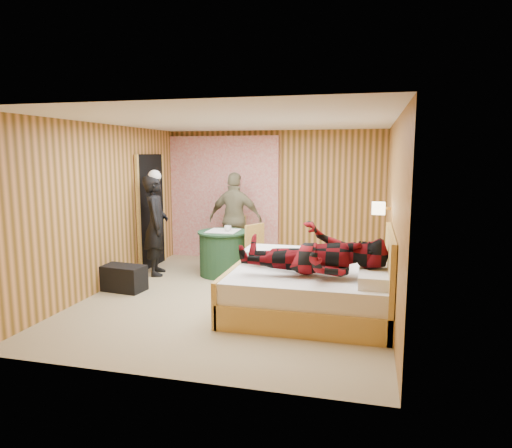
% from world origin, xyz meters
% --- Properties ---
extents(floor, '(4.20, 5.00, 0.01)m').
position_xyz_m(floor, '(0.00, 0.00, 0.00)').
color(floor, tan).
rests_on(floor, ground).
extents(ceiling, '(4.20, 5.00, 0.01)m').
position_xyz_m(ceiling, '(0.00, 0.00, 2.50)').
color(ceiling, white).
rests_on(ceiling, wall_back).
extents(wall_back, '(4.20, 0.02, 2.50)m').
position_xyz_m(wall_back, '(0.00, 2.50, 1.25)').
color(wall_back, tan).
rests_on(wall_back, floor).
extents(wall_left, '(0.02, 5.00, 2.50)m').
position_xyz_m(wall_left, '(-2.10, 0.00, 1.25)').
color(wall_left, tan).
rests_on(wall_left, floor).
extents(wall_right, '(0.02, 5.00, 2.50)m').
position_xyz_m(wall_right, '(2.10, 0.00, 1.25)').
color(wall_right, tan).
rests_on(wall_right, floor).
extents(curtain, '(2.20, 0.08, 2.40)m').
position_xyz_m(curtain, '(-1.00, 2.43, 1.20)').
color(curtain, beige).
rests_on(curtain, floor).
extents(doorway, '(0.06, 0.90, 2.05)m').
position_xyz_m(doorway, '(-2.06, 1.40, 1.02)').
color(doorway, black).
rests_on(doorway, floor).
extents(wall_lamp, '(0.26, 0.24, 0.16)m').
position_xyz_m(wall_lamp, '(1.92, 0.45, 1.30)').
color(wall_lamp, gold).
rests_on(wall_lamp, wall_right).
extents(bed, '(2.07, 1.63, 1.12)m').
position_xyz_m(bed, '(1.12, -0.46, 0.32)').
color(bed, '#E9BD5F').
rests_on(bed, floor).
extents(nightstand, '(0.41, 0.56, 0.54)m').
position_xyz_m(nightstand, '(1.88, 0.59, 0.28)').
color(nightstand, '#E9BD5F').
rests_on(nightstand, floor).
extents(round_table, '(0.87, 0.87, 0.77)m').
position_xyz_m(round_table, '(-0.60, 1.13, 0.39)').
color(round_table, '#204728').
rests_on(round_table, floor).
extents(chair_far, '(0.48, 0.48, 0.93)m').
position_xyz_m(chair_far, '(-0.61, 1.82, 0.54)').
color(chair_far, '#E9BD5F').
rests_on(chair_far, floor).
extents(chair_near, '(0.57, 0.57, 0.92)m').
position_xyz_m(chair_near, '(-0.11, 1.07, 0.53)').
color(chair_near, '#E9BD5F').
rests_on(chair_near, floor).
extents(duffel_bag, '(0.72, 0.44, 0.38)m').
position_xyz_m(duffel_bag, '(-1.80, -0.11, 0.19)').
color(duffel_bag, black).
rests_on(duffel_bag, floor).
extents(sneaker_left, '(0.28, 0.16, 0.12)m').
position_xyz_m(sneaker_left, '(-0.88, 1.14, 0.06)').
color(sneaker_left, silver).
rests_on(sneaker_left, floor).
extents(sneaker_right, '(0.26, 0.15, 0.11)m').
position_xyz_m(sneaker_right, '(-0.12, 0.43, 0.06)').
color(sneaker_right, silver).
rests_on(sneaker_right, floor).
extents(woman_standing, '(0.60, 0.73, 1.71)m').
position_xyz_m(woman_standing, '(-1.71, 0.89, 0.86)').
color(woman_standing, black).
rests_on(woman_standing, floor).
extents(man_at_table, '(1.03, 0.47, 1.72)m').
position_xyz_m(man_at_table, '(-0.60, 1.86, 0.86)').
color(man_at_table, '#736C4D').
rests_on(man_at_table, floor).
extents(man_on_bed, '(0.86, 0.67, 1.77)m').
position_xyz_m(man_on_bed, '(1.15, -0.69, 0.99)').
color(man_on_bed, '#65090F').
rests_on(man_on_bed, bed).
extents(book_lower, '(0.26, 0.28, 0.02)m').
position_xyz_m(book_lower, '(1.88, 0.54, 0.55)').
color(book_lower, silver).
rests_on(book_lower, nightstand).
extents(book_upper, '(0.20, 0.25, 0.02)m').
position_xyz_m(book_upper, '(1.88, 0.54, 0.57)').
color(book_upper, silver).
rests_on(book_upper, nightstand).
extents(cup_nightstand, '(0.12, 0.12, 0.09)m').
position_xyz_m(cup_nightstand, '(1.88, 0.72, 0.59)').
color(cup_nightstand, silver).
rests_on(cup_nightstand, nightstand).
extents(cup_table, '(0.16, 0.16, 0.10)m').
position_xyz_m(cup_table, '(-0.50, 1.08, 0.82)').
color(cup_table, silver).
rests_on(cup_table, round_table).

